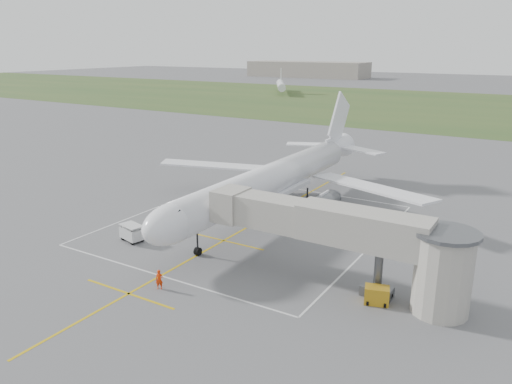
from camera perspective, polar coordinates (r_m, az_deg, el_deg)
The scene contains 11 objects.
ground at distance 61.80m, azimuth 1.60°, elevation -2.61°, with size 700.00×700.00×0.00m, color #4F4F51.
grass_strip at distance 184.19m, azimuth 22.40°, elevation 8.89°, with size 700.00×120.00×0.02m, color #304E22.
apron_markings at distance 57.12m, azimuth -1.31°, elevation -4.22°, with size 28.20×60.00×0.01m.
airliner at distance 61.15m, azimuth 1.99°, elevation 1.48°, with size 38.93×46.75×13.52m.
jet_bridge at distance 42.43m, azimuth 11.10°, elevation -5.16°, with size 23.40×5.00×7.20m.
gpu_unit at distance 42.28m, azimuth 13.64°, elevation -11.41°, with size 2.22×1.82×1.45m.
baggage_cart at distance 54.96m, azimuth -13.99°, elevation -4.55°, with size 2.92×2.15×1.82m.
ramp_worker_nose at distance 44.08m, azimuth -11.00°, elevation -9.80°, with size 0.64×0.42×1.75m, color red.
ramp_worker_wing at distance 66.89m, azimuth -2.24°, elevation -0.42°, with size 0.77×0.60×1.58m, color orange.
distant_hangars at distance 319.54m, azimuth 23.78°, elevation 12.34°, with size 345.00×49.00×12.00m.
distant_aircraft at distance 219.54m, azimuth 23.16°, elevation 10.77°, with size 165.97×69.80×8.85m.
Camera 1 is at (28.91, -50.80, 20.08)m, focal length 35.00 mm.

